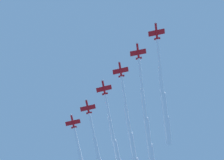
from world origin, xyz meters
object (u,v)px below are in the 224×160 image
jet_port_inner (148,135)px  jet_starboard_inner (133,150)px  jet_port_mid (117,153)px  jet_lead (165,108)px

jet_port_inner → jet_starboard_inner: bearing=-3.6°
jet_port_inner → jet_starboard_inner: (13.62, -0.85, 0.83)m
jet_starboard_inner → jet_port_mid: jet_port_mid is taller
jet_lead → jet_port_mid: jet_port_mid is taller
jet_starboard_inner → jet_port_mid: (8.34, 5.43, -0.00)m
jet_lead → jet_starboard_inner: jet_starboard_inner is taller
jet_port_mid → jet_port_inner: bearing=-168.2°
jet_starboard_inner → jet_port_mid: bearing=33.1°
jet_starboard_inner → jet_port_mid: 9.95m
jet_port_inner → jet_port_mid: 22.45m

